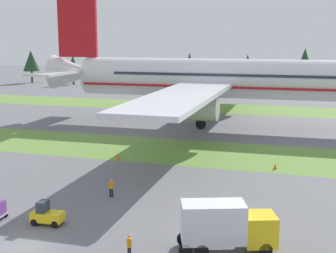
# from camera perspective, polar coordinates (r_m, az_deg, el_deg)

# --- Properties ---
(ground_plane) EXTENTS (400.00, 400.00, 0.00)m
(ground_plane) POSITION_cam_1_polar(r_m,az_deg,el_deg) (37.18, -17.27, -13.70)
(ground_plane) COLOR slate
(grass_strip_near) EXTENTS (320.00, 14.41, 0.01)m
(grass_strip_near) POSITION_cam_1_polar(r_m,az_deg,el_deg) (64.74, -1.18, -2.79)
(grass_strip_near) COLOR olive
(grass_strip_near) RESTS_ON ground
(grass_strip_far) EXTENTS (320.00, 14.41, 0.01)m
(grass_strip_far) POSITION_cam_1_polar(r_m,az_deg,el_deg) (103.63, 5.88, 2.23)
(grass_strip_far) COLOR olive
(grass_strip_far) RESTS_ON ground
(airliner) EXTENTS (63.09, 77.53, 22.88)m
(airliner) POSITION_cam_1_polar(r_m,az_deg,el_deg) (81.91, 6.23, 5.78)
(airliner) COLOR silver
(airliner) RESTS_ON ground
(baggage_tug) EXTENTS (2.68, 1.47, 1.97)m
(baggage_tug) POSITION_cam_1_polar(r_m,az_deg,el_deg) (40.50, -14.37, -10.25)
(baggage_tug) COLOR yellow
(baggage_tug) RESTS_ON ground
(catering_truck) EXTENTS (7.32, 4.51, 3.58)m
(catering_truck) POSITION_cam_1_polar(r_m,az_deg,el_deg) (34.60, 6.97, -11.64)
(catering_truck) COLOR yellow
(catering_truck) RESTS_ON ground
(ground_crew_marshaller) EXTENTS (0.56, 0.36, 1.74)m
(ground_crew_marshaller) POSITION_cam_1_polar(r_m,az_deg,el_deg) (45.97, -6.83, -7.28)
(ground_crew_marshaller) COLOR black
(ground_crew_marshaller) RESTS_ON ground
(ground_crew_loader) EXTENTS (0.36, 0.56, 1.74)m
(ground_crew_loader) POSITION_cam_1_polar(r_m,az_deg,el_deg) (33.75, -4.69, -14.05)
(ground_crew_loader) COLOR black
(ground_crew_loader) RESTS_ON ground
(taxiway_marker_0) EXTENTS (0.44, 0.44, 0.68)m
(taxiway_marker_0) POSITION_cam_1_polar(r_m,az_deg,el_deg) (56.64, 12.77, -4.67)
(taxiway_marker_0) COLOR orange
(taxiway_marker_0) RESTS_ON ground
(taxiway_marker_1) EXTENTS (0.44, 0.44, 0.67)m
(taxiway_marker_1) POSITION_cam_1_polar(r_m,az_deg,el_deg) (59.42, -6.05, -3.74)
(taxiway_marker_1) COLOR orange
(taxiway_marker_1) RESTS_ON ground
(taxiway_marker_2) EXTENTS (0.44, 0.44, 0.52)m
(taxiway_marker_2) POSITION_cam_1_polar(r_m,az_deg,el_deg) (61.10, -6.04, -3.41)
(taxiway_marker_2) COLOR orange
(taxiway_marker_2) RESTS_ON ground
(distant_tree_line) EXTENTS (187.83, 9.87, 12.18)m
(distant_tree_line) POSITION_cam_1_polar(r_m,az_deg,el_deg) (143.53, 7.36, 7.25)
(distant_tree_line) COLOR #4C3823
(distant_tree_line) RESTS_ON ground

